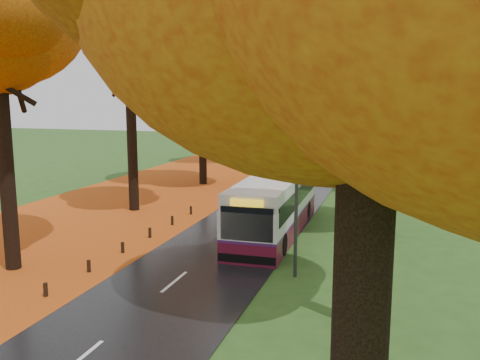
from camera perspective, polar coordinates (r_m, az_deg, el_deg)
The scene contains 14 objects.
road at distance 37.10m, azimuth 4.95°, elevation -1.33°, with size 6.50×90.00×0.04m, color black.
centre_line at distance 37.09m, azimuth 4.96°, elevation -1.29°, with size 0.12×90.00×0.01m, color silver.
leaf_verge at distance 39.97m, azimuth -7.75°, elevation -0.61°, with size 12.00×90.00×0.02m, color maroon.
leaf_drift at distance 37.85m, azimuth 0.44°, elevation -1.04°, with size 0.90×90.00×0.01m, color #CB5E14.
trees_left at distance 40.61m, azimuth -4.40°, elevation 13.09°, with size 9.20×74.00×13.88m.
trees_right at distance 37.62m, azimuth 16.89°, elevation 13.25°, with size 9.30×74.20×13.96m.
bollard_row at distance 20.27m, azimuth -18.69°, elevation -10.32°, with size 0.11×23.51×0.52m.
streetlamp_near at distance 19.13m, azimuth 5.69°, elevation 2.71°, with size 2.45×0.18×8.00m.
streetlamp_mid at distance 40.85m, azimuth 12.03°, elevation 6.13°, with size 2.45×0.18×8.00m.
streetlamp_far at distance 62.76m, azimuth 13.97°, elevation 7.15°, with size 2.45×0.18×8.00m.
bus at distance 25.86m, azimuth 3.96°, elevation -2.57°, with size 2.78×11.12×2.91m.
car_white at distance 41.51m, azimuth 3.04°, elevation 0.78°, with size 1.53×3.81×1.30m, color white.
car_silver at distance 55.33m, azimuth 6.79°, elevation 2.88°, with size 1.32×3.77×1.24m, color #97999E.
car_dark at distance 54.13m, azimuth 6.64°, elevation 2.72°, with size 1.69×4.15×1.20m, color black.
Camera 1 is at (7.78, -10.60, 6.95)m, focal length 38.00 mm.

